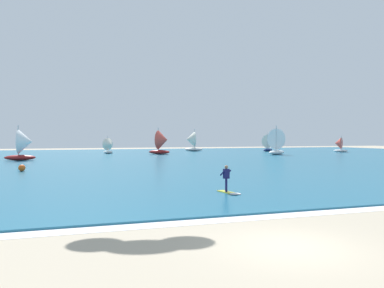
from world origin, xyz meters
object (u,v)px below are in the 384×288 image
object	(u,v)px
sailboat_leading	(24,144)
marker_buoy	(22,168)
sailboat_far_right	(269,143)
sailboat_outermost	(162,142)
sailboat_center_horizon	(279,141)
sailboat_heeled_over	(109,146)
sailboat_mid_right	(339,144)
sailboat_anchored_offshore	(191,141)
kitesurfer	(228,183)

from	to	relation	value
sailboat_leading	marker_buoy	size ratio (longest dim) A/B	7.60
sailboat_far_right	sailboat_outermost	bearing A→B (deg)	-166.44
sailboat_outermost	sailboat_center_horizon	bearing A→B (deg)	-23.04
sailboat_far_right	sailboat_outermost	xyz separation A→B (m)	(-27.90, -6.73, 0.39)
sailboat_heeled_over	marker_buoy	distance (m)	39.50
sailboat_outermost	sailboat_heeled_over	bearing A→B (deg)	149.16
sailboat_leading	marker_buoy	world-z (taller)	sailboat_leading
sailboat_mid_right	marker_buoy	size ratio (longest dim) A/B	5.58
marker_buoy	sailboat_anchored_offshore	bearing A→B (deg)	54.71
sailboat_far_right	kitesurfer	bearing A→B (deg)	-121.55
sailboat_mid_right	kitesurfer	bearing A→B (deg)	-134.74
sailboat_anchored_offshore	sailboat_center_horizon	world-z (taller)	sailboat_center_horizon
sailboat_heeled_over	kitesurfer	bearing A→B (deg)	-87.58
sailboat_center_horizon	sailboat_leading	bearing A→B (deg)	-174.84
kitesurfer	sailboat_leading	distance (m)	41.23
sailboat_center_horizon	sailboat_far_right	xyz separation A→B (m)	(6.75, 15.72, -0.56)
kitesurfer	sailboat_far_right	world-z (taller)	sailboat_far_right
sailboat_center_horizon	sailboat_mid_right	bearing A→B (deg)	19.03
sailboat_leading	sailboat_mid_right	xyz separation A→B (m)	(64.43, 10.81, -0.62)
kitesurfer	marker_buoy	size ratio (longest dim) A/B	3.00
kitesurfer	sailboat_center_horizon	xyz separation A→B (m)	(28.65, 41.93, 2.00)
kitesurfer	sailboat_heeled_over	xyz separation A→B (m)	(-2.40, 56.84, 1.06)
sailboat_leading	sailboat_mid_right	size ratio (longest dim) A/B	1.36
sailboat_center_horizon	sailboat_heeled_over	distance (m)	34.45
sailboat_leading	kitesurfer	bearing A→B (deg)	-66.88
sailboat_heeled_over	sailboat_mid_right	world-z (taller)	sailboat_mid_right
sailboat_outermost	kitesurfer	bearing A→B (deg)	-98.38
sailboat_center_horizon	sailboat_far_right	world-z (taller)	sailboat_center_horizon
sailboat_far_right	marker_buoy	distance (m)	62.71
sailboat_center_horizon	sailboat_heeled_over	size ratio (longest dim) A/B	1.57
sailboat_leading	sailboat_far_right	size ratio (longest dim) A/B	1.14
sailboat_mid_right	sailboat_outermost	bearing A→B (deg)	176.87
sailboat_anchored_offshore	sailboat_heeled_over	bearing A→B (deg)	-160.49
sailboat_anchored_offshore	marker_buoy	distance (m)	54.96
sailboat_outermost	marker_buoy	xyz separation A→B (m)	(-21.55, -31.80, -2.11)
sailboat_anchored_offshore	sailboat_heeled_over	distance (m)	21.31
sailboat_anchored_offshore	sailboat_far_right	xyz separation A→B (m)	(17.73, -6.30, -0.39)
sailboat_far_right	sailboat_mid_right	bearing A→B (deg)	-34.88
sailboat_leading	sailboat_heeled_over	distance (m)	23.44
marker_buoy	sailboat_leading	bearing A→B (deg)	96.45
sailboat_anchored_offshore	sailboat_center_horizon	bearing A→B (deg)	-63.50
kitesurfer	sailboat_outermost	world-z (taller)	sailboat_outermost
sailboat_outermost	marker_buoy	distance (m)	38.48
kitesurfer	sailboat_mid_right	distance (m)	68.56
kitesurfer	sailboat_mid_right	xyz separation A→B (m)	(48.25, 48.70, 1.12)
sailboat_leading	sailboat_far_right	xyz separation A→B (m)	(51.57, 19.77, -0.30)
sailboat_anchored_offshore	sailboat_leading	size ratio (longest dim) A/B	1.04
sailboat_center_horizon	sailboat_mid_right	world-z (taller)	sailboat_center_horizon
sailboat_heeled_over	sailboat_mid_right	distance (m)	51.30
sailboat_anchored_offshore	sailboat_outermost	xyz separation A→B (m)	(-10.17, -13.02, -0.00)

